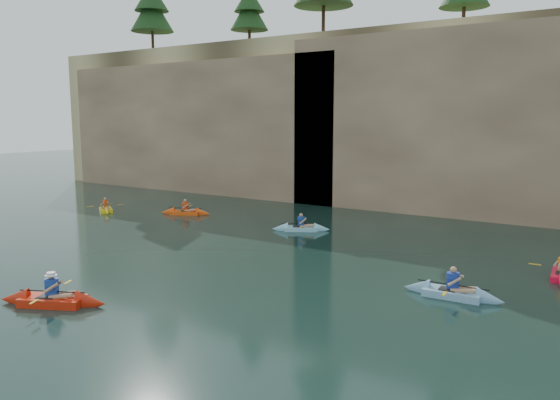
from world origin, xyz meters
The scene contains 11 objects.
ground centered at (0.00, 0.00, 0.00)m, with size 160.00×160.00×0.00m, color black.
cliff centered at (0.00, 30.00, 6.00)m, with size 70.00×16.00×12.00m, color tan.
cliff_slab_west centered at (-20.00, 22.60, 5.28)m, with size 26.00×2.40×10.56m, color tan.
cliff_slab_center centered at (2.00, 22.60, 5.70)m, with size 24.00×2.40×11.40m, color tan.
sea_cave_west centered at (-18.00, 21.95, 2.00)m, with size 4.50×1.00×4.00m, color black.
sea_cave_center centered at (-4.00, 21.95, 1.60)m, with size 3.50×1.00×3.20m, color black.
main_kayaker centered at (-5.31, -0.59, 0.17)m, with size 3.53×2.28×1.31m.
kayaker_orange centered at (-13.16, 13.87, 0.15)m, with size 3.16×2.19×1.19m.
kayaker_ltblue_near centered at (5.02, 7.10, 0.16)m, with size 3.30×2.53×1.29m.
kayaker_yellow centered at (-18.10, 11.88, 0.14)m, with size 2.67×2.12×1.13m.
kayaker_ltblue_mid centered at (-4.72, 13.59, 0.14)m, with size 2.97×2.12×1.15m.
Camera 1 is at (9.77, -10.45, 5.83)m, focal length 35.00 mm.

